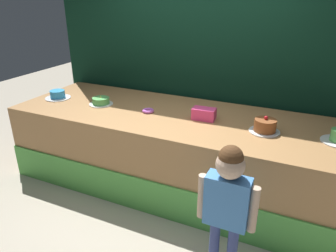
{
  "coord_description": "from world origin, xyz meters",
  "views": [
    {
      "loc": [
        1.3,
        -2.38,
        2.16
      ],
      "look_at": [
        0.01,
        0.38,
        0.86
      ],
      "focal_mm": 33.79,
      "sensor_mm": 36.0,
      "label": 1
    }
  ],
  "objects_px": {
    "cake_far_left": "(58,95)",
    "cake_center_right": "(265,126)",
    "pink_box": "(204,114)",
    "cake_center_left": "(101,101)",
    "donut": "(148,111)",
    "child_figure": "(227,197)"
  },
  "relations": [
    {
      "from": "cake_far_left",
      "to": "cake_center_right",
      "type": "distance_m",
      "value": 2.58
    },
    {
      "from": "pink_box",
      "to": "cake_center_left",
      "type": "bearing_deg",
      "value": -177.36
    },
    {
      "from": "donut",
      "to": "cake_center_right",
      "type": "height_order",
      "value": "cake_center_right"
    },
    {
      "from": "cake_center_right",
      "to": "pink_box",
      "type": "bearing_deg",
      "value": 174.38
    },
    {
      "from": "pink_box",
      "to": "cake_far_left",
      "type": "xyz_separation_m",
      "value": [
        -1.94,
        -0.09,
        -0.02
      ]
    },
    {
      "from": "child_figure",
      "to": "cake_center_left",
      "type": "distance_m",
      "value": 2.12
    },
    {
      "from": "cake_center_right",
      "to": "cake_center_left",
      "type": "bearing_deg",
      "value": 179.88
    },
    {
      "from": "child_figure",
      "to": "cake_far_left",
      "type": "relative_size",
      "value": 3.7
    },
    {
      "from": "pink_box",
      "to": "cake_center_left",
      "type": "distance_m",
      "value": 1.29
    },
    {
      "from": "donut",
      "to": "cake_center_left",
      "type": "relative_size",
      "value": 0.46
    },
    {
      "from": "cake_center_left",
      "to": "cake_center_right",
      "type": "xyz_separation_m",
      "value": [
        1.94,
        -0.0,
        0.02
      ]
    },
    {
      "from": "pink_box",
      "to": "cake_center_right",
      "type": "height_order",
      "value": "cake_center_right"
    },
    {
      "from": "donut",
      "to": "cake_center_right",
      "type": "relative_size",
      "value": 0.45
    },
    {
      "from": "cake_center_left",
      "to": "cake_center_right",
      "type": "relative_size",
      "value": 0.96
    },
    {
      "from": "child_figure",
      "to": "cake_center_right",
      "type": "height_order",
      "value": "child_figure"
    },
    {
      "from": "cake_far_left",
      "to": "child_figure",
      "type": "bearing_deg",
      "value": -21.52
    },
    {
      "from": "pink_box",
      "to": "cake_center_right",
      "type": "bearing_deg",
      "value": -5.62
    },
    {
      "from": "donut",
      "to": "cake_center_left",
      "type": "bearing_deg",
      "value": -179.69
    },
    {
      "from": "pink_box",
      "to": "cake_center_right",
      "type": "relative_size",
      "value": 0.82
    },
    {
      "from": "child_figure",
      "to": "cake_far_left",
      "type": "distance_m",
      "value": 2.69
    },
    {
      "from": "child_figure",
      "to": "pink_box",
      "type": "distance_m",
      "value": 1.23
    },
    {
      "from": "donut",
      "to": "cake_center_left",
      "type": "distance_m",
      "value": 0.65
    }
  ]
}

